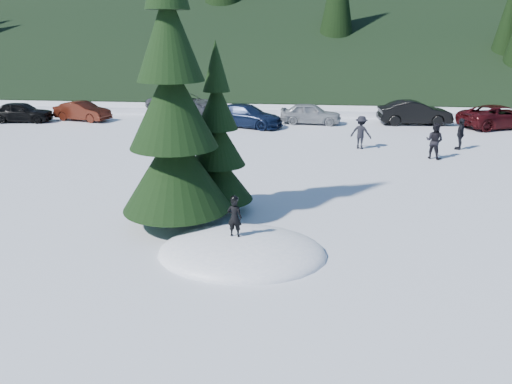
# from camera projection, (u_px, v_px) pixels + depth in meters

# --- Properties ---
(ground) EXTENTS (200.00, 200.00, 0.00)m
(ground) POSITION_uv_depth(u_px,v_px,m) (242.00, 253.00, 13.18)
(ground) COLOR white
(ground) RESTS_ON ground
(snow_mound) EXTENTS (4.48, 3.52, 0.96)m
(snow_mound) POSITION_uv_depth(u_px,v_px,m) (242.00, 253.00, 13.18)
(snow_mound) COLOR white
(snow_mound) RESTS_ON ground
(spruce_tall) EXTENTS (3.20, 3.20, 8.60)m
(spruce_tall) POSITION_uv_depth(u_px,v_px,m) (173.00, 116.00, 14.09)
(spruce_tall) COLOR black
(spruce_tall) RESTS_ON ground
(spruce_short) EXTENTS (2.20, 2.20, 5.37)m
(spruce_short) POSITION_uv_depth(u_px,v_px,m) (218.00, 148.00, 15.68)
(spruce_short) COLOR black
(spruce_short) RESTS_ON ground
(child_skier) EXTENTS (0.41, 0.30, 1.04)m
(child_skier) POSITION_uv_depth(u_px,v_px,m) (235.00, 217.00, 12.92)
(child_skier) COLOR black
(child_skier) RESTS_ON snow_mound
(adult_0) EXTENTS (1.01, 0.97, 1.65)m
(adult_0) POSITION_uv_depth(u_px,v_px,m) (434.00, 141.00, 22.68)
(adult_0) COLOR black
(adult_0) RESTS_ON ground
(adult_1) EXTENTS (0.72, 0.98, 1.55)m
(adult_1) POSITION_uv_depth(u_px,v_px,m) (460.00, 134.00, 24.46)
(adult_1) COLOR black
(adult_1) RESTS_ON ground
(adult_2) EXTENTS (1.20, 0.95, 1.63)m
(adult_2) POSITION_uv_depth(u_px,v_px,m) (361.00, 132.00, 24.62)
(adult_2) COLOR black
(adult_2) RESTS_ON ground
(car_0) EXTENTS (3.94, 1.93, 1.29)m
(car_0) POSITION_uv_depth(u_px,v_px,m) (21.00, 112.00, 31.85)
(car_0) COLOR black
(car_0) RESTS_ON ground
(car_1) EXTENTS (3.94, 2.20, 1.23)m
(car_1) POSITION_uv_depth(u_px,v_px,m) (82.00, 111.00, 32.35)
(car_1) COLOR #3E140B
(car_1) RESTS_ON ground
(car_2) EXTENTS (5.86, 4.16, 1.48)m
(car_2) POSITION_uv_depth(u_px,v_px,m) (184.00, 104.00, 34.70)
(car_2) COLOR #47484E
(car_2) RESTS_ON ground
(car_3) EXTENTS (4.95, 3.37, 1.33)m
(car_3) POSITION_uv_depth(u_px,v_px,m) (246.00, 116.00, 30.29)
(car_3) COLOR #0E1833
(car_3) RESTS_ON ground
(car_4) EXTENTS (3.92, 1.86, 1.29)m
(car_4) POSITION_uv_depth(u_px,v_px,m) (311.00, 113.00, 31.24)
(car_4) COLOR #909498
(car_4) RESTS_ON ground
(car_5) EXTENTS (4.54, 1.90, 1.46)m
(car_5) POSITION_uv_depth(u_px,v_px,m) (414.00, 113.00, 31.00)
(car_5) COLOR black
(car_5) RESTS_ON ground
(car_6) EXTENTS (5.42, 3.99, 1.37)m
(car_6) POSITION_uv_depth(u_px,v_px,m) (499.00, 116.00, 29.92)
(car_6) COLOR #35090C
(car_6) RESTS_ON ground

